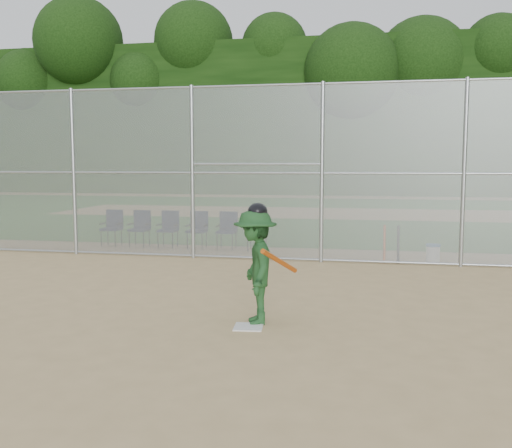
% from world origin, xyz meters
% --- Properties ---
extents(ground, '(100.00, 100.00, 0.00)m').
position_xyz_m(ground, '(0.00, 0.00, 0.00)').
color(ground, tan).
rests_on(ground, ground).
extents(grass_strip, '(100.00, 100.00, 0.00)m').
position_xyz_m(grass_strip, '(0.00, 18.00, 0.01)').
color(grass_strip, '#255E1C').
rests_on(grass_strip, ground).
extents(dirt_patch_far, '(24.00, 24.00, 0.00)m').
position_xyz_m(dirt_patch_far, '(0.00, 18.00, 0.01)').
color(dirt_patch_far, tan).
rests_on(dirt_patch_far, ground).
extents(backstop_fence, '(16.09, 0.09, 4.00)m').
position_xyz_m(backstop_fence, '(0.00, 5.00, 2.07)').
color(backstop_fence, gray).
rests_on(backstop_fence, ground).
extents(treeline, '(81.00, 60.00, 11.00)m').
position_xyz_m(treeline, '(0.00, 20.00, 5.50)').
color(treeline, black).
rests_on(treeline, ground).
extents(home_plate, '(0.42, 0.42, 0.02)m').
position_xyz_m(home_plate, '(0.47, -0.39, 0.01)').
color(home_plate, silver).
rests_on(home_plate, ground).
extents(batter_at_plate, '(1.03, 1.36, 1.67)m').
position_xyz_m(batter_at_plate, '(0.52, -0.16, 0.81)').
color(batter_at_plate, '#1C4720').
rests_on(batter_at_plate, ground).
extents(water_cooler, '(0.32, 0.32, 0.41)m').
position_xyz_m(water_cooler, '(3.48, 5.49, 0.21)').
color(water_cooler, white).
rests_on(water_cooler, ground).
extents(spare_bats, '(0.36, 0.29, 0.84)m').
position_xyz_m(spare_bats, '(2.55, 5.20, 0.42)').
color(spare_bats, '#D84C14').
rests_on(spare_bats, ground).
extents(chair_0, '(0.54, 0.52, 0.96)m').
position_xyz_m(chair_0, '(-4.78, 6.51, 0.48)').
color(chair_0, '#0D1832').
rests_on(chair_0, ground).
extents(chair_1, '(0.54, 0.52, 0.96)m').
position_xyz_m(chair_1, '(-3.98, 6.51, 0.48)').
color(chair_1, '#0D1832').
rests_on(chair_1, ground).
extents(chair_2, '(0.54, 0.52, 0.96)m').
position_xyz_m(chair_2, '(-3.18, 6.51, 0.48)').
color(chair_2, '#0D1832').
rests_on(chair_2, ground).
extents(chair_3, '(0.54, 0.52, 0.96)m').
position_xyz_m(chair_3, '(-2.37, 6.51, 0.48)').
color(chair_3, '#0D1832').
rests_on(chair_3, ground).
extents(chair_4, '(0.54, 0.52, 0.96)m').
position_xyz_m(chair_4, '(-1.57, 6.51, 0.48)').
color(chair_4, '#0D1832').
rests_on(chair_4, ground).
extents(chair_5, '(0.54, 0.52, 0.96)m').
position_xyz_m(chair_5, '(-0.77, 6.51, 0.48)').
color(chair_5, '#0D1832').
rests_on(chair_5, ground).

